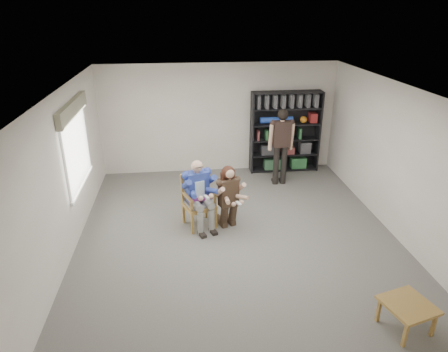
{
  "coord_description": "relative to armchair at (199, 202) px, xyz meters",
  "views": [
    {
      "loc": [
        -0.99,
        -6.42,
        4.1
      ],
      "look_at": [
        -0.2,
        0.6,
        1.05
      ],
      "focal_mm": 32.0,
      "sensor_mm": 36.0,
      "label": 1
    }
  ],
  "objects": [
    {
      "name": "window_left",
      "position": [
        -2.26,
        0.42,
        1.09
      ],
      "size": [
        0.16,
        2.0,
        1.75
      ],
      "primitive_type": null,
      "color": "silver",
      "rests_on": "room_shell"
    },
    {
      "name": "kneeling_woman",
      "position": [
        0.58,
        -0.12,
        0.1
      ],
      "size": [
        0.8,
        0.99,
        1.28
      ],
      "primitive_type": null,
      "rotation": [
        0.0,
        0.0,
        0.35
      ],
      "color": "#322318",
      "rests_on": "floor"
    },
    {
      "name": "bookshelf",
      "position": [
        2.39,
        2.7,
        0.51
      ],
      "size": [
        1.8,
        0.38,
        2.1
      ],
      "primitive_type": null,
      "color": "black",
      "rests_on": "floor"
    },
    {
      "name": "armchair",
      "position": [
        0.0,
        0.0,
        0.0
      ],
      "size": [
        0.79,
        0.78,
        1.07
      ],
      "primitive_type": null,
      "rotation": [
        0.0,
        0.0,
        0.35
      ],
      "color": "olive",
      "rests_on": "floor"
    },
    {
      "name": "standing_man",
      "position": [
        2.07,
        1.83,
        0.4
      ],
      "size": [
        0.59,
        0.34,
        1.86
      ],
      "primitive_type": null,
      "rotation": [
        0.0,
        0.0,
        0.04
      ],
      "color": "black",
      "rests_on": "floor"
    },
    {
      "name": "seated_man",
      "position": [
        0.0,
        0.0,
        0.16
      ],
      "size": [
        0.85,
        0.99,
        1.39
      ],
      "primitive_type": null,
      "rotation": [
        0.0,
        0.0,
        0.35
      ],
      "color": "navy",
      "rests_on": "floor"
    },
    {
      "name": "floor",
      "position": [
        0.69,
        -0.58,
        -0.54
      ],
      "size": [
        6.0,
        7.0,
        0.01
      ],
      "primitive_type": "cube",
      "color": "#62605B",
      "rests_on": "ground"
    },
    {
      "name": "side_table",
      "position": [
        2.63,
        -3.09,
        -0.33
      ],
      "size": [
        0.75,
        0.75,
        0.42
      ],
      "primitive_type": null,
      "rotation": [
        0.0,
        0.0,
        0.26
      ],
      "color": "olive",
      "rests_on": "floor"
    },
    {
      "name": "room_shell",
      "position": [
        0.69,
        -0.58,
        0.86
      ],
      "size": [
        6.0,
        7.0,
        2.8
      ],
      "primitive_type": null,
      "color": "silver",
      "rests_on": "ground"
    }
  ]
}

